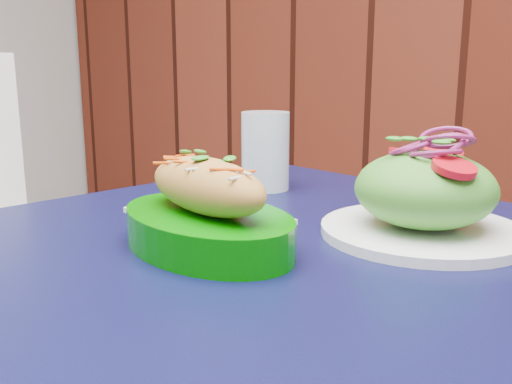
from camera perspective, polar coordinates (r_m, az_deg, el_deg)
The scene contains 4 objects.
cafe_table at distance 0.69m, azimuth 2.34°, elevation -12.33°, with size 0.90×0.90×0.75m.
banh_mi_basket at distance 0.64m, azimuth -4.93°, elevation -1.99°, with size 0.27×0.20×0.11m.
salad_plate at distance 0.71m, azimuth 16.52°, elevation -0.38°, with size 0.24×0.24×0.13m.
water_glass at distance 0.94m, azimuth 0.94°, elevation 4.12°, with size 0.08×0.08×0.13m, color silver.
Camera 1 is at (0.77, 0.75, 0.95)m, focal length 40.00 mm.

